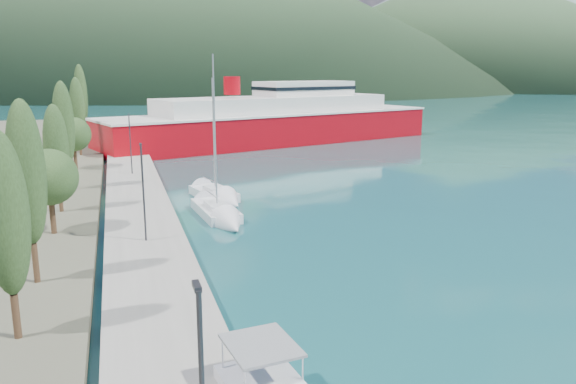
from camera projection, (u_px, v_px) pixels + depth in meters
name	position (u px, v px, depth m)	size (l,w,h in m)	color
ground	(159.00, 116.00, 135.81)	(1400.00, 1400.00, 0.00)	#195357
quay	(138.00, 206.00, 45.43)	(5.00, 88.00, 0.80)	gray
hills_far	(246.00, 8.00, 624.54)	(1480.00, 900.00, 180.00)	slate
hills_near	(270.00, 13.00, 389.15)	(1010.00, 520.00, 115.00)	#324E2F
tree_row	(64.00, 135.00, 48.90)	(3.66, 63.43, 11.21)	#47301E
lamp_posts	(143.00, 189.00, 34.38)	(0.15, 48.30, 6.06)	#2D2D33
sailboat_near	(224.00, 218.00, 42.04)	(3.27, 9.42, 13.30)	silver
sailboat_mid	(223.00, 199.00, 48.39)	(4.30, 8.21, 11.52)	silver
ferry	(276.00, 122.00, 86.65)	(55.13, 27.21, 10.76)	#A5040D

